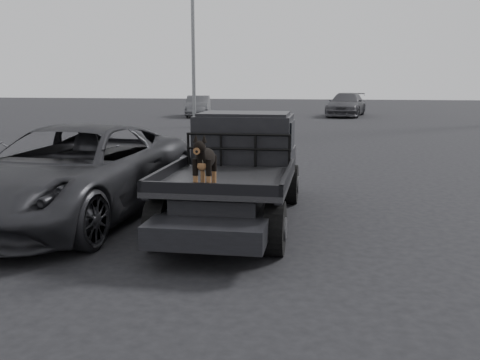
% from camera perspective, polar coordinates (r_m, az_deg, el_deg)
% --- Properties ---
extents(ground, '(120.00, 120.00, 0.00)m').
position_cam_1_polar(ground, '(7.31, 2.70, -8.45)').
color(ground, black).
rests_on(ground, ground).
extents(flatbed_ute, '(2.00, 5.40, 0.92)m').
position_cam_1_polar(flatbed_ute, '(9.10, -0.41, -1.59)').
color(flatbed_ute, black).
rests_on(flatbed_ute, ground).
extents(ute_cab, '(1.72, 1.30, 0.88)m').
position_cam_1_polar(ute_cab, '(9.88, 0.51, 4.68)').
color(ute_cab, black).
rests_on(ute_cab, flatbed_ute).
extents(headache_rack, '(1.80, 0.08, 0.55)m').
position_cam_1_polar(headache_rack, '(9.17, -0.21, 3.17)').
color(headache_rack, black).
rests_on(headache_rack, flatbed_ute).
extents(dog, '(0.32, 0.60, 0.74)m').
position_cam_1_polar(dog, '(7.19, -3.76, 1.82)').
color(dog, black).
rests_on(dog, flatbed_ute).
extents(parked_suv, '(3.09, 5.98, 1.61)m').
position_cam_1_polar(parked_suv, '(9.73, -17.38, 0.79)').
color(parked_suv, '#29292D').
rests_on(parked_suv, ground).
extents(distant_car_a, '(2.11, 4.29, 1.35)m').
position_cam_1_polar(distant_car_a, '(35.47, -4.48, 7.87)').
color(distant_car_a, '#47484B').
rests_on(distant_car_a, ground).
extents(distant_car_b, '(3.01, 5.53, 1.52)m').
position_cam_1_polar(distant_car_b, '(36.29, 11.27, 7.89)').
color(distant_car_b, '#424147').
rests_on(distant_car_b, ground).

